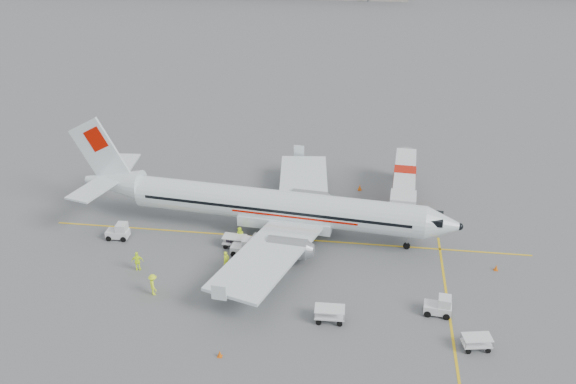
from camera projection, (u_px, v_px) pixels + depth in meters
The scene contains 20 objects.
ground at pixel (285, 238), 59.03m from camera, with size 360.00×360.00×0.00m, color #56595B.
stripe_lead at pixel (285, 238), 59.02m from camera, with size 44.00×0.20×0.01m, color yellow.
stripe_cross at pixel (448, 303), 50.29m from camera, with size 0.20×20.00×0.01m, color yellow.
aircraft at pixel (277, 186), 57.71m from camera, with size 35.39×27.74×9.76m, color white, non-canonical shape.
jet_bridge at pixel (404, 186), 64.47m from camera, with size 2.70×14.41×3.78m, color silver, non-canonical shape.
belt_loader at pixel (260, 256), 53.98m from camera, with size 4.78×1.79×2.59m, color silver, non-canonical shape.
tug_fore at pixel (438, 305), 48.73m from camera, with size 2.07×1.18×1.60m, color silver, non-canonical shape.
tug_mid at pixel (244, 246), 56.22m from camera, with size 2.15×1.23×1.66m, color silver, non-canonical shape.
tug_aft at pixel (117, 231), 58.71m from camera, with size 2.02×1.16×1.56m, color silver, non-canonical shape.
cart_loaded_a at pixel (265, 245), 56.73m from camera, with size 2.56×1.51×1.34m, color silver, non-canonical shape.
cart_loaded_b at pixel (235, 241), 57.52m from camera, with size 2.07×1.22×1.08m, color silver, non-canonical shape.
cart_empty_a at pixel (330, 314), 48.07m from camera, with size 2.25×1.33×1.18m, color silver, non-canonical shape.
cart_empty_b at pixel (477, 343), 45.31m from camera, with size 2.03×1.20×1.06m, color silver, non-canonical shape.
cone_nose at pixel (496, 267), 54.26m from camera, with size 0.34×0.34×0.56m, color #E05C0B.
cone_port at pixel (360, 187), 67.74m from camera, with size 0.40×0.40×0.66m, color #E05C0B.
cone_stbd at pixel (220, 354), 44.66m from camera, with size 0.34×0.34×0.55m, color #E05C0B.
crew_a at pixel (226, 261), 54.18m from camera, with size 0.62×0.40×1.69m, color #CEEF1F.
crew_b at pixel (240, 236), 57.78m from camera, with size 0.83×0.64×1.70m, color #CEEF1F.
crew_c at pixel (153, 285), 50.93m from camera, with size 1.19×0.68×1.84m, color #CEEF1F.
crew_d at pixel (138, 261), 54.01m from camera, with size 1.03×0.43×1.76m, color #CEEF1F.
Camera 1 is at (7.00, -50.21, 30.54)m, focal length 40.00 mm.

